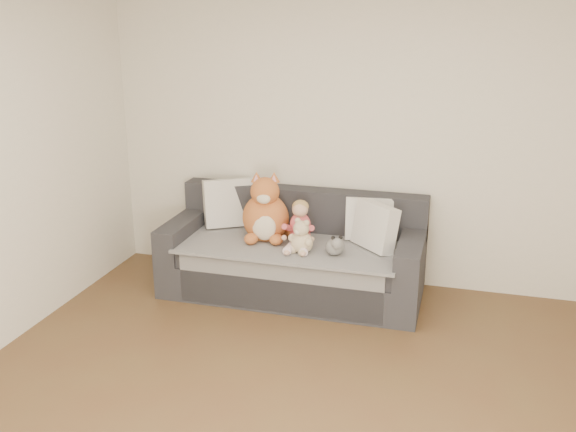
# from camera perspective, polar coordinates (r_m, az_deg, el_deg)

# --- Properties ---
(room_shell) EXTENTS (5.00, 5.00, 5.00)m
(room_shell) POSITION_cam_1_polar(r_m,az_deg,el_deg) (3.63, 0.79, 0.86)
(room_shell) COLOR brown
(room_shell) RESTS_ON ground
(sofa) EXTENTS (2.20, 0.94, 0.85)m
(sofa) POSITION_cam_1_polar(r_m,az_deg,el_deg) (5.57, 0.53, -3.73)
(sofa) COLOR #252529
(sofa) RESTS_ON ground
(cushion_left) EXTENTS (0.51, 0.42, 0.45)m
(cushion_left) POSITION_cam_1_polar(r_m,az_deg,el_deg) (5.84, -5.17, 1.18)
(cushion_left) COLOR silver
(cushion_left) RESTS_ON sofa
(cushion_right_back) EXTENTS (0.42, 0.24, 0.38)m
(cushion_right_back) POSITION_cam_1_polar(r_m,az_deg,el_deg) (5.52, 7.22, -0.23)
(cushion_right_back) COLOR silver
(cushion_right_back) RESTS_ON sofa
(cushion_right_front) EXTENTS (0.43, 0.42, 0.39)m
(cushion_right_front) POSITION_cam_1_polar(r_m,az_deg,el_deg) (5.32, 7.76, -0.91)
(cushion_right_front) COLOR silver
(cushion_right_front) RESTS_ON sofa
(toddler) EXTENTS (0.28, 0.40, 0.39)m
(toddler) POSITION_cam_1_polar(r_m,az_deg,el_deg) (5.33, 1.04, -0.99)
(toddler) COLOR #C94E47
(toddler) RESTS_ON sofa
(plush_cat) EXTENTS (0.50, 0.46, 0.62)m
(plush_cat) POSITION_cam_1_polar(r_m,az_deg,el_deg) (5.47, -1.99, 0.18)
(plush_cat) COLOR #B85729
(plush_cat) RESTS_ON sofa
(teddy_bear) EXTENTS (0.22, 0.19, 0.30)m
(teddy_bear) POSITION_cam_1_polar(r_m,az_deg,el_deg) (5.19, 1.18, -2.06)
(teddy_bear) COLOR beige
(teddy_bear) RESTS_ON sofa
(plush_cow) EXTENTS (0.15, 0.23, 0.19)m
(plush_cow) POSITION_cam_1_polar(r_m,az_deg,el_deg) (5.17, 4.23, -2.67)
(plush_cow) COLOR white
(plush_cow) RESTS_ON sofa
(sippy_cup) EXTENTS (0.12, 0.08, 0.13)m
(sippy_cup) POSITION_cam_1_polar(r_m,az_deg,el_deg) (5.32, 1.44, -2.16)
(sippy_cup) COLOR purple
(sippy_cup) RESTS_ON sofa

